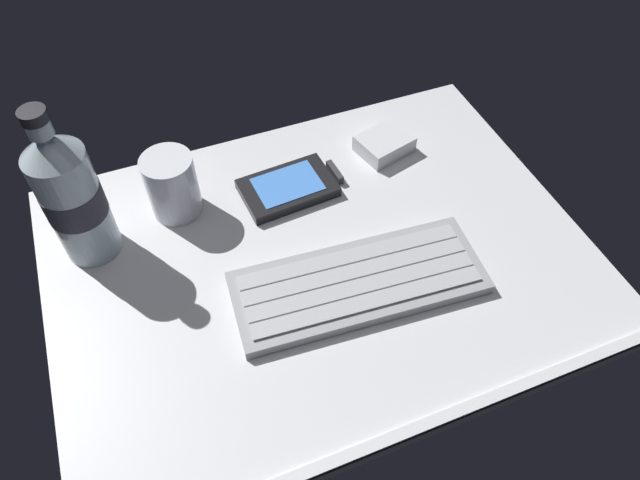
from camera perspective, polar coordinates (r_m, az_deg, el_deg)
name	(u,v)px	position (r cm, az deg, el deg)	size (l,w,h in cm)	color
ground_plane	(321,262)	(71.58, 0.07, -2.14)	(64.00, 48.00, 2.80)	silver
keyboard	(359,282)	(67.77, 3.77, -4.12)	(29.76, 13.20, 1.70)	#93969B
handheld_device	(292,186)	(77.63, -2.69, 5.23)	(13.19, 8.47, 1.50)	black
juice_cup	(173,187)	(75.24, -14.13, 4.98)	(6.40, 6.40, 8.50)	silver
water_bottle	(72,196)	(70.55, -23.00, 3.97)	(6.73, 6.73, 20.80)	silver
charger_block	(384,144)	(83.33, 6.26, 9.26)	(7.00, 5.60, 2.40)	silver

